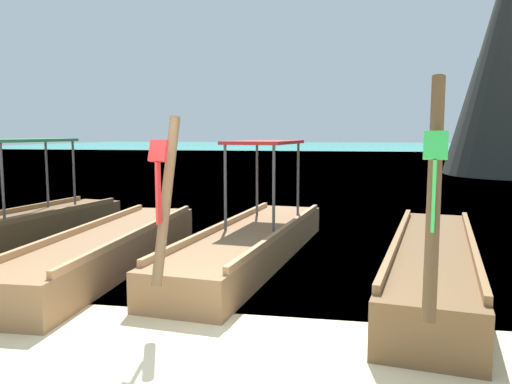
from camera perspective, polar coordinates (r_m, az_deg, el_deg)
The scene contains 5 objects.
ground at distance 5.16m, azimuth -7.58°, elevation -18.99°, with size 120.00×120.00×0.00m, color beige.
sea_water at distance 66.05m, azimuth 9.13°, elevation 4.53°, with size 120.00×120.00×0.00m, color #2DB29E.
longtail_boat_orange_ribbon at distance 8.93m, azimuth -15.96°, elevation -6.10°, with size 1.26×6.36×2.81m.
longtail_boat_red_ribbon at distance 9.05m, azimuth -0.45°, elevation -5.45°, with size 1.98×6.62×2.42m.
longtail_boat_green_ribbon at distance 7.99m, azimuth 19.00°, elevation -7.53°, with size 2.04×6.32×2.74m.
Camera 1 is at (1.46, -4.42, 2.22)m, focal length 36.14 mm.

